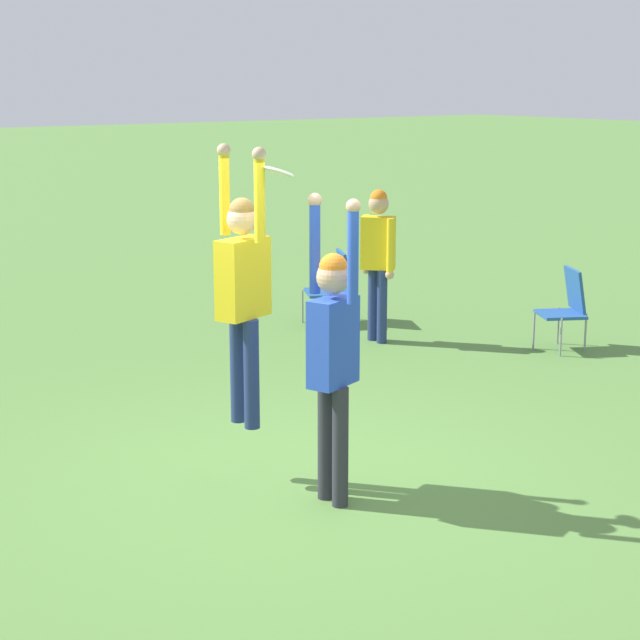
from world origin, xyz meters
name	(u,v)px	position (x,y,z in m)	size (l,w,h in m)	color
ground_plane	(301,480)	(0.00, 0.00, 0.00)	(120.00, 120.00, 0.00)	#56843D
person_jumping	(243,280)	(-0.28, -0.33, 1.60)	(0.60, 0.49, 2.16)	navy
person_defending	(333,342)	(0.49, -0.05, 1.23)	(0.56, 0.45, 2.29)	#2D2D38
frisbee	(278,172)	(0.04, -0.21, 2.43)	(0.23, 0.22, 0.09)	white
camping_chair_3	(567,303)	(-1.64, 4.89, 0.54)	(0.66, 0.72, 0.94)	gray
camping_chair_4	(335,283)	(-4.30, 3.52, 0.52)	(0.74, 0.80, 0.92)	gray
person_spectator_far	(378,250)	(-3.19, 3.32, 1.10)	(0.55, 0.42, 1.82)	navy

